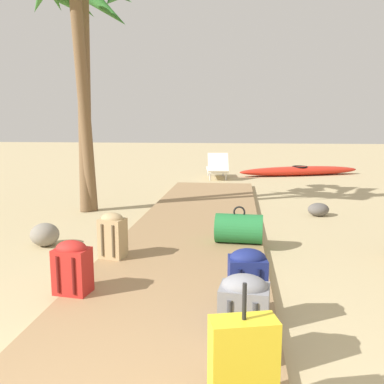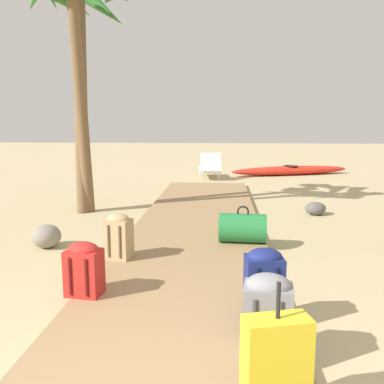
% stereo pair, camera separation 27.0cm
% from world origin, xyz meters
% --- Properties ---
extents(ground_plane, '(60.00, 60.00, 0.00)m').
position_xyz_m(ground_plane, '(0.00, 3.89, 0.00)').
color(ground_plane, tan).
extents(boardwalk, '(1.99, 9.72, 0.08)m').
position_xyz_m(boardwalk, '(0.00, 4.86, 0.04)').
color(boardwalk, '#9E7A51').
rests_on(boardwalk, ground).
extents(backpack_navy, '(0.33, 0.28, 0.60)m').
position_xyz_m(backpack_navy, '(0.74, 1.83, 0.39)').
color(backpack_navy, navy).
rests_on(backpack_navy, boardwalk).
extents(suitcase_yellow, '(0.40, 0.26, 0.76)m').
position_xyz_m(suitcase_yellow, '(0.70, 0.68, 0.36)').
color(suitcase_yellow, gold).
rests_on(suitcase_yellow, boardwalk).
extents(backpack_tan, '(0.34, 0.29, 0.55)m').
position_xyz_m(backpack_tan, '(-0.84, 3.26, 0.37)').
color(backpack_tan, tan).
rests_on(backpack_tan, boardwalk).
extents(backpack_red, '(0.35, 0.28, 0.52)m').
position_xyz_m(backpack_red, '(-0.90, 2.17, 0.35)').
color(backpack_red, red).
rests_on(backpack_red, boardwalk).
extents(duffel_bag_green, '(0.66, 0.43, 0.51)m').
position_xyz_m(duffel_bag_green, '(0.67, 4.06, 0.28)').
color(duffel_bag_green, '#237538').
rests_on(duffel_bag_green, boardwalk).
extents(backpack_grey, '(0.36, 0.30, 0.60)m').
position_xyz_m(backpack_grey, '(0.71, 1.24, 0.39)').
color(backpack_grey, slate).
rests_on(backpack_grey, boardwalk).
extents(palm_tree_near_left, '(2.04, 2.09, 4.44)m').
position_xyz_m(palm_tree_near_left, '(-2.19, 6.22, 3.53)').
color(palm_tree_near_left, brown).
rests_on(palm_tree_near_left, ground).
extents(lounge_chair, '(0.77, 1.58, 0.81)m').
position_xyz_m(lounge_chair, '(-0.00, 11.23, 0.33)').
color(lounge_chair, white).
rests_on(lounge_chair, ground).
extents(kayak, '(4.09, 1.94, 0.30)m').
position_xyz_m(kayak, '(2.62, 12.31, 0.15)').
color(kayak, red).
rests_on(kayak, ground).
extents(rock_right_mid, '(0.48, 0.44, 0.24)m').
position_xyz_m(rock_right_mid, '(2.12, 6.24, 0.12)').
color(rock_right_mid, '#5B5651').
rests_on(rock_right_mid, ground).
extents(rock_left_near, '(0.56, 0.56, 0.32)m').
position_xyz_m(rock_left_near, '(-2.00, 3.88, 0.16)').
color(rock_left_near, gray).
rests_on(rock_left_near, ground).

